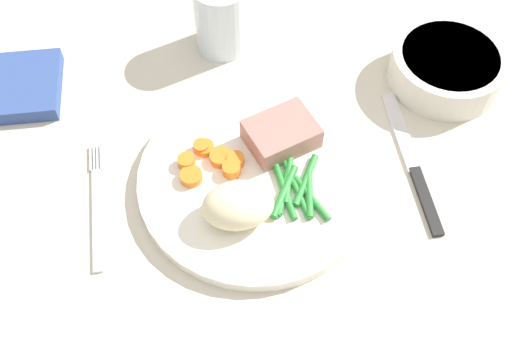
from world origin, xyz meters
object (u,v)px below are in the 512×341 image
meat_portion (281,134)px  napkin (11,87)px  fork (97,205)px  dinner_plate (256,179)px  knife (412,163)px  water_glass (222,21)px  salad_bowl (447,66)px

meat_portion → napkin: 35.06cm
napkin → fork: bearing=-61.1°
dinner_plate → knife: 18.53cm
knife → water_glass: 30.39cm
fork → napkin: napkin is taller
fork → salad_bowl: bearing=10.8°
meat_portion → water_glass: (-4.53, 18.52, 1.07)cm
dinner_plate → water_glass: water_glass is taller
meat_portion → water_glass: bearing=103.7°
fork → knife: 36.64cm
meat_portion → fork: 22.40cm
salad_bowl → napkin: size_ratio=1.16×
dinner_plate → napkin: 33.81cm
salad_bowl → napkin: (-54.66, 6.47, -1.57)cm
knife → salad_bowl: salad_bowl is taller
salad_bowl → napkin: bearing=173.2°
fork → salad_bowl: salad_bowl is taller
fork → napkin: bearing=114.4°
knife → napkin: (-46.92, 18.63, 0.81)cm
knife → napkin: bearing=160.3°
dinner_plate → knife: dinner_plate is taller
dinner_plate → salad_bowl: salad_bowl is taller
fork → water_glass: size_ratio=1.72×
napkin → water_glass: bearing=9.1°
meat_portion → fork: meat_portion is taller
water_glass → napkin: size_ratio=0.79×
dinner_plate → knife: (18.52, -0.29, -0.60)cm
meat_portion → napkin: meat_portion is taller
napkin → dinner_plate: bearing=-32.9°
knife → dinner_plate: bearing=-178.9°
meat_portion → fork: size_ratio=0.47×
dinner_plate → meat_portion: (3.63, 4.24, 2.28)cm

